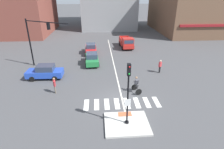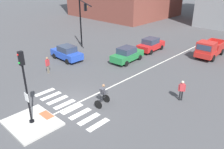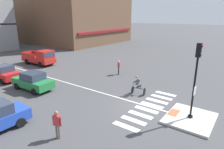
{
  "view_description": "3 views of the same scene",
  "coord_description": "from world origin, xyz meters",
  "px_view_note": "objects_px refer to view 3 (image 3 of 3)",
  "views": [
    {
      "loc": [
        -1.98,
        -14.5,
        9.32
      ],
      "look_at": [
        -0.68,
        2.66,
        1.53
      ],
      "focal_mm": 29.4,
      "sensor_mm": 36.0,
      "label": 1
    },
    {
      "loc": [
        12.41,
        -8.79,
        9.12
      ],
      "look_at": [
        1.34,
        2.89,
        1.94
      ],
      "focal_mm": 36.86,
      "sensor_mm": 36.0,
      "label": 2
    },
    {
      "loc": [
        -12.18,
        -5.92,
        6.54
      ],
      "look_at": [
        0.75,
        3.56,
        1.65
      ],
      "focal_mm": 31.12,
      "sensor_mm": 36.0,
      "label": 3
    }
  ],
  "objects_px": {
    "signal_pole": "(196,75)",
    "cyclist": "(138,85)",
    "pedestrian_at_curb_left": "(57,122)",
    "pedestrian_waiting_far_side": "(119,66)",
    "car_green_westbound_far": "(33,81)",
    "pickup_truck_red_eastbound_distant": "(41,58)",
    "car_red_westbound_distant": "(3,73)"
  },
  "relations": [
    {
      "from": "signal_pole",
      "to": "cyclist",
      "type": "distance_m",
      "value": 5.59
    },
    {
      "from": "pedestrian_at_curb_left",
      "to": "pedestrian_waiting_far_side",
      "type": "relative_size",
      "value": 1.0
    },
    {
      "from": "car_green_westbound_far",
      "to": "cyclist",
      "type": "xyz_separation_m",
      "value": [
        4.64,
        -8.33,
        0.06
      ]
    },
    {
      "from": "signal_pole",
      "to": "pickup_truck_red_eastbound_distant",
      "type": "relative_size",
      "value": 0.94
    },
    {
      "from": "cyclist",
      "to": "signal_pole",
      "type": "bearing_deg",
      "value": -109.24
    },
    {
      "from": "car_red_westbound_distant",
      "to": "pedestrian_waiting_far_side",
      "type": "bearing_deg",
      "value": -44.43
    },
    {
      "from": "pickup_truck_red_eastbound_distant",
      "to": "pedestrian_at_curb_left",
      "type": "xyz_separation_m",
      "value": [
        -9.52,
        -15.43,
        0.0
      ]
    },
    {
      "from": "pickup_truck_red_eastbound_distant",
      "to": "pedestrian_waiting_far_side",
      "type": "distance_m",
      "value": 11.54
    },
    {
      "from": "pickup_truck_red_eastbound_distant",
      "to": "pedestrian_waiting_far_side",
      "type": "relative_size",
      "value": 3.1
    },
    {
      "from": "signal_pole",
      "to": "car_green_westbound_far",
      "type": "relative_size",
      "value": 1.16
    },
    {
      "from": "cyclist",
      "to": "car_green_westbound_far",
      "type": "bearing_deg",
      "value": 119.14
    },
    {
      "from": "pedestrian_waiting_far_side",
      "to": "car_red_westbound_distant",
      "type": "bearing_deg",
      "value": 135.57
    },
    {
      "from": "car_red_westbound_distant",
      "to": "pickup_truck_red_eastbound_distant",
      "type": "relative_size",
      "value": 0.81
    },
    {
      "from": "cyclist",
      "to": "car_red_westbound_distant",
      "type": "bearing_deg",
      "value": 110.33
    },
    {
      "from": "car_green_westbound_far",
      "to": "pedestrian_at_curb_left",
      "type": "relative_size",
      "value": 2.51
    },
    {
      "from": "car_red_westbound_distant",
      "to": "car_green_westbound_far",
      "type": "height_order",
      "value": "same"
    },
    {
      "from": "cyclist",
      "to": "pedestrian_at_curb_left",
      "type": "xyz_separation_m",
      "value": [
        -8.14,
        0.48,
        0.11
      ]
    },
    {
      "from": "car_green_westbound_far",
      "to": "pickup_truck_red_eastbound_distant",
      "type": "distance_m",
      "value": 9.69
    },
    {
      "from": "car_green_westbound_far",
      "to": "pedestrian_at_curb_left",
      "type": "distance_m",
      "value": 8.59
    },
    {
      "from": "car_red_westbound_distant",
      "to": "cyclist",
      "type": "relative_size",
      "value": 2.49
    },
    {
      "from": "car_green_westbound_far",
      "to": "pedestrian_waiting_far_side",
      "type": "distance_m",
      "value": 9.28
    },
    {
      "from": "pedestrian_at_curb_left",
      "to": "pedestrian_waiting_far_side",
      "type": "distance_m",
      "value": 12.73
    },
    {
      "from": "pedestrian_waiting_far_side",
      "to": "signal_pole",
      "type": "bearing_deg",
      "value": -120.4
    },
    {
      "from": "signal_pole",
      "to": "pickup_truck_red_eastbound_distant",
      "type": "distance_m",
      "value": 21.1
    },
    {
      "from": "pedestrian_at_curb_left",
      "to": "car_red_westbound_distant",
      "type": "bearing_deg",
      "value": 75.91
    },
    {
      "from": "car_green_westbound_far",
      "to": "pickup_truck_red_eastbound_distant",
      "type": "height_order",
      "value": "pickup_truck_red_eastbound_distant"
    },
    {
      "from": "pedestrian_waiting_far_side",
      "to": "pickup_truck_red_eastbound_distant",
      "type": "bearing_deg",
      "value": 102.56
    },
    {
      "from": "pickup_truck_red_eastbound_distant",
      "to": "pedestrian_waiting_far_side",
      "type": "bearing_deg",
      "value": -77.44
    },
    {
      "from": "signal_pole",
      "to": "pickup_truck_red_eastbound_distant",
      "type": "bearing_deg",
      "value": 81.59
    },
    {
      "from": "car_green_westbound_far",
      "to": "pedestrian_waiting_far_side",
      "type": "bearing_deg",
      "value": -23.29
    },
    {
      "from": "pickup_truck_red_eastbound_distant",
      "to": "car_green_westbound_far",
      "type": "bearing_deg",
      "value": -128.42
    },
    {
      "from": "pickup_truck_red_eastbound_distant",
      "to": "signal_pole",
      "type": "bearing_deg",
      "value": -98.41
    }
  ]
}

